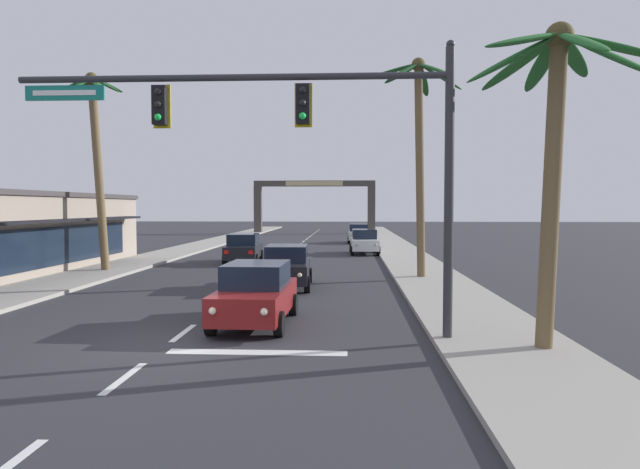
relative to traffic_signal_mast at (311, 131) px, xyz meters
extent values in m
plane|color=#2D2D33|center=(-3.32, -0.53, -5.01)|extent=(220.00, 220.00, 0.00)
cube|color=#9E998E|center=(4.48, 19.47, -4.94)|extent=(3.20, 110.00, 0.14)
cube|color=#9E998E|center=(-11.12, 19.47, -4.94)|extent=(3.20, 110.00, 0.14)
cube|color=silver|center=(-3.32, -3.13, -5.00)|extent=(0.16, 2.00, 0.01)
cube|color=silver|center=(-3.32, 0.72, -5.00)|extent=(0.16, 2.00, 0.01)
cube|color=silver|center=(-3.32, 4.57, -5.00)|extent=(0.16, 2.00, 0.01)
cube|color=silver|center=(-3.32, 8.42, -5.00)|extent=(0.16, 2.00, 0.01)
cube|color=silver|center=(-3.32, 12.27, -5.00)|extent=(0.16, 2.00, 0.01)
cube|color=silver|center=(-3.32, 16.12, -5.00)|extent=(0.16, 2.00, 0.01)
cube|color=silver|center=(-3.32, 19.96, -5.00)|extent=(0.16, 2.00, 0.01)
cube|color=silver|center=(-3.32, 23.81, -5.00)|extent=(0.16, 2.00, 0.01)
cube|color=silver|center=(-3.32, 27.66, -5.00)|extent=(0.16, 2.00, 0.01)
cube|color=silver|center=(-3.32, 31.51, -5.00)|extent=(0.16, 2.00, 0.01)
cube|color=silver|center=(-3.32, 35.36, -5.00)|extent=(0.16, 2.00, 0.01)
cube|color=silver|center=(-3.32, 39.21, -5.00)|extent=(0.16, 2.00, 0.01)
cube|color=silver|center=(-3.32, 43.06, -5.00)|extent=(0.16, 2.00, 0.01)
cube|color=silver|center=(-3.32, 46.91, -5.00)|extent=(0.16, 2.00, 0.01)
cube|color=silver|center=(-3.32, 50.76, -5.00)|extent=(0.16, 2.00, 0.01)
cube|color=silver|center=(-3.32, 54.61, -5.00)|extent=(0.16, 2.00, 0.01)
cube|color=silver|center=(-3.32, 58.46, -5.00)|extent=(0.16, 2.00, 0.01)
cube|color=silver|center=(-3.32, 62.31, -5.00)|extent=(0.16, 2.00, 0.01)
cube|color=silver|center=(-3.32, 66.16, -5.00)|extent=(0.16, 2.00, 0.01)
cube|color=silver|center=(-1.12, -1.13, -5.00)|extent=(4.00, 0.44, 0.01)
cylinder|color=#2D2D33|center=(3.25, 0.00, -1.55)|extent=(0.22, 0.22, 6.92)
cylinder|color=#2D2D33|center=(-1.89, 0.00, 1.27)|extent=(10.28, 0.16, 0.16)
sphere|color=#2D2D33|center=(3.25, 0.00, 1.98)|extent=(0.20, 0.20, 0.20)
cube|color=black|center=(-0.18, -0.02, 0.63)|extent=(0.32, 0.26, 0.92)
sphere|color=black|center=(-0.18, -0.16, 0.93)|extent=(0.17, 0.17, 0.17)
sphere|color=black|center=(-0.18, -0.16, 0.63)|extent=(0.17, 0.17, 0.17)
sphere|color=#1EE54C|center=(-0.18, -0.16, 0.33)|extent=(0.17, 0.17, 0.17)
cube|color=yellow|center=(-0.18, 0.15, 0.63)|extent=(0.42, 0.03, 1.04)
cube|color=black|center=(-3.61, -0.02, 0.63)|extent=(0.32, 0.26, 0.92)
sphere|color=black|center=(-3.61, -0.16, 0.93)|extent=(0.17, 0.17, 0.17)
sphere|color=black|center=(-3.61, -0.16, 0.63)|extent=(0.17, 0.17, 0.17)
sphere|color=#1EE54C|center=(-3.61, -0.16, 0.33)|extent=(0.17, 0.17, 0.17)
cube|color=yellow|center=(-3.61, 0.15, 0.63)|extent=(0.42, 0.03, 1.04)
cube|color=#147A6B|center=(-5.93, 0.00, 0.95)|extent=(1.94, 0.05, 0.36)
cube|color=white|center=(-5.93, -0.02, 0.95)|extent=(1.55, 0.01, 0.12)
cube|color=maroon|center=(-1.64, 1.86, -4.33)|extent=(1.87, 4.34, 0.72)
cube|color=black|center=(-1.64, 2.01, -3.65)|extent=(1.66, 2.24, 0.64)
cylinder|color=black|center=(-0.81, 0.42, -4.69)|extent=(0.24, 0.65, 0.64)
cylinder|color=black|center=(-2.54, 0.46, -4.69)|extent=(0.24, 0.65, 0.64)
cylinder|color=black|center=(-0.74, 3.26, -4.69)|extent=(0.24, 0.65, 0.64)
cylinder|color=black|center=(-2.47, 3.30, -4.69)|extent=(0.24, 0.65, 0.64)
sphere|color=#F9EFC6|center=(-1.08, -0.32, -4.25)|extent=(0.18, 0.18, 0.18)
sphere|color=#F9EFC6|center=(-2.32, -0.29, -4.25)|extent=(0.18, 0.18, 0.18)
cube|color=red|center=(-0.93, 4.00, -4.23)|extent=(0.24, 0.07, 0.20)
cube|color=red|center=(-2.25, 4.04, -4.23)|extent=(0.24, 0.07, 0.20)
cube|color=black|center=(-1.57, 9.03, -4.33)|extent=(1.93, 4.37, 0.72)
cube|color=black|center=(-1.58, 9.18, -3.65)|extent=(1.69, 2.26, 0.64)
cylinder|color=black|center=(-0.65, 7.64, -4.69)|extent=(0.25, 0.65, 0.64)
cylinder|color=black|center=(-2.38, 7.57, -4.69)|extent=(0.25, 0.65, 0.64)
cylinder|color=black|center=(-0.77, 10.48, -4.69)|extent=(0.25, 0.65, 0.64)
cylinder|color=black|center=(-2.49, 10.41, -4.69)|extent=(0.25, 0.65, 0.64)
sphere|color=#F9EFC6|center=(-0.87, 6.88, -4.25)|extent=(0.18, 0.18, 0.18)
sphere|color=#F9EFC6|center=(-2.10, 6.83, -4.25)|extent=(0.18, 0.18, 0.18)
cube|color=red|center=(-1.00, 11.21, -4.23)|extent=(0.24, 0.07, 0.20)
cube|color=red|center=(-2.32, 11.16, -4.23)|extent=(0.24, 0.07, 0.20)
cube|color=black|center=(-5.14, 18.86, -4.33)|extent=(1.99, 4.39, 0.72)
cube|color=black|center=(-5.13, 18.71, -3.65)|extent=(1.71, 2.28, 0.64)
cylinder|color=black|center=(-6.07, 20.23, -4.69)|extent=(0.25, 0.65, 0.64)
cylinder|color=black|center=(-4.35, 20.33, -4.69)|extent=(0.25, 0.65, 0.64)
cylinder|color=black|center=(-5.92, 17.40, -4.69)|extent=(0.25, 0.65, 0.64)
cylinder|color=black|center=(-4.20, 17.49, -4.69)|extent=(0.25, 0.65, 0.64)
sphere|color=#B2B2AD|center=(-5.87, 21.00, -4.25)|extent=(0.18, 0.18, 0.18)
sphere|color=#B2B2AD|center=(-4.63, 21.06, -4.25)|extent=(0.18, 0.18, 0.18)
cube|color=red|center=(-5.68, 16.67, -4.23)|extent=(0.24, 0.07, 0.20)
cube|color=red|center=(-4.36, 16.74, -4.23)|extent=(0.24, 0.07, 0.20)
cube|color=silver|center=(1.95, 25.48, -4.33)|extent=(1.87, 4.35, 0.72)
cube|color=black|center=(1.94, 25.63, -3.65)|extent=(1.66, 2.24, 0.64)
cylinder|color=black|center=(2.85, 24.08, -4.69)|extent=(0.24, 0.65, 0.64)
cylinder|color=black|center=(1.12, 24.04, -4.69)|extent=(0.24, 0.65, 0.64)
cylinder|color=black|center=(2.77, 26.92, -4.69)|extent=(0.24, 0.65, 0.64)
cylinder|color=black|center=(1.05, 26.87, -4.69)|extent=(0.24, 0.65, 0.64)
sphere|color=#B2B2AD|center=(2.63, 23.33, -4.25)|extent=(0.18, 0.18, 0.18)
sphere|color=#B2B2AD|center=(1.39, 23.29, -4.25)|extent=(0.18, 0.18, 0.18)
cube|color=red|center=(2.55, 27.66, -4.23)|extent=(0.24, 0.07, 0.20)
cube|color=red|center=(1.23, 27.62, -4.23)|extent=(0.24, 0.07, 0.20)
cube|color=silver|center=(1.76, 37.41, -4.33)|extent=(1.81, 4.32, 0.72)
cube|color=black|center=(1.77, 37.56, -3.65)|extent=(1.63, 2.22, 0.64)
cylinder|color=black|center=(2.61, 35.98, -4.69)|extent=(0.23, 0.64, 0.64)
cylinder|color=black|center=(0.88, 36.00, -4.69)|extent=(0.23, 0.64, 0.64)
cylinder|color=black|center=(2.64, 38.82, -4.69)|extent=(0.23, 0.64, 0.64)
cylinder|color=black|center=(0.92, 38.84, -4.69)|extent=(0.23, 0.64, 0.64)
sphere|color=#B2B2AD|center=(2.36, 35.23, -4.25)|extent=(0.18, 0.18, 0.18)
sphere|color=#B2B2AD|center=(1.12, 35.25, -4.25)|extent=(0.18, 0.18, 0.18)
cube|color=red|center=(2.45, 39.56, -4.23)|extent=(0.24, 0.06, 0.20)
cube|color=red|center=(1.13, 39.58, -4.23)|extent=(0.24, 0.06, 0.20)
cylinder|color=brown|center=(-11.27, 13.73, -0.33)|extent=(0.93, 0.40, 9.37)
ellipsoid|color=#1E5123|center=(-10.83, 13.69, 4.09)|extent=(1.52, 0.48, 0.86)
ellipsoid|color=#1E5123|center=(-10.98, 14.25, 4.19)|extent=(1.42, 1.36, 0.65)
ellipsoid|color=#1E5123|center=(-11.60, 14.42, 4.04)|extent=(0.52, 1.48, 0.94)
ellipsoid|color=#1E5123|center=(-12.04, 14.34, 4.29)|extent=(1.33, 1.49, 0.46)
ellipsoid|color=#1E5123|center=(-12.29, 13.81, 4.18)|extent=(1.59, 0.56, 0.68)
ellipsoid|color=#1E5123|center=(-11.94, 13.08, 4.20)|extent=(1.17, 1.55, 0.64)
ellipsoid|color=#1E5123|center=(-11.67, 13.03, 4.06)|extent=(0.66, 1.52, 0.90)
ellipsoid|color=#1E5123|center=(-11.07, 13.22, 4.04)|extent=(1.28, 1.34, 0.93)
sphere|color=#4C4223|center=(-11.54, 13.73, 4.40)|extent=(0.60, 0.60, 0.60)
cylinder|color=brown|center=(5.29, -0.88, -1.60)|extent=(0.59, 0.37, 6.83)
ellipsoid|color=#236028|center=(6.53, -1.05, 1.57)|extent=(2.36, 0.73, 0.82)
ellipsoid|color=#236028|center=(6.06, 0.08, 1.67)|extent=(1.67, 2.17, 0.64)
ellipsoid|color=#236028|center=(5.41, 0.24, 1.53)|extent=(0.41, 2.30, 0.91)
ellipsoid|color=#236028|center=(4.81, 0.07, 1.51)|extent=(1.55, 2.16, 0.93)
ellipsoid|color=#236028|center=(4.37, -1.12, 1.36)|extent=(2.21, 0.88, 1.24)
ellipsoid|color=#236028|center=(4.46, -1.55, 1.61)|extent=(2.14, 1.69, 0.75)
ellipsoid|color=#236028|center=(5.44, -1.98, 1.44)|extent=(0.48, 2.26, 1.08)
ellipsoid|color=#236028|center=(6.12, -1.60, 1.28)|extent=(1.77, 1.76, 1.39)
sphere|color=#4C4223|center=(5.40, -0.88, 1.87)|extent=(0.60, 0.60, 0.60)
cylinder|color=brown|center=(4.01, 11.82, -0.33)|extent=(0.57, 0.36, 9.37)
ellipsoid|color=#1E5123|center=(4.82, 11.64, 3.84)|extent=(1.97, 0.78, 1.34)
ellipsoid|color=#1E5123|center=(4.22, 12.75, 3.92)|extent=(1.03, 2.04, 1.19)
ellipsoid|color=#1E5123|center=(3.23, 12.67, 4.22)|extent=(1.68, 1.97, 0.62)
ellipsoid|color=#1E5123|center=(2.85, 12.05, 4.21)|extent=(2.23, 0.84, 0.64)
ellipsoid|color=#1E5123|center=(3.22, 11.09, 3.97)|extent=(1.70, 1.78, 1.10)
ellipsoid|color=#1E5123|center=(4.41, 10.93, 4.02)|extent=(1.38, 2.03, 0.99)
sphere|color=#4C4223|center=(3.91, 11.82, 4.41)|extent=(0.60, 0.60, 0.60)
cube|color=black|center=(-12.27, 10.49, -2.42)|extent=(1.00, 20.09, 0.12)
cube|color=black|center=(-12.70, 10.49, -3.61)|extent=(0.06, 18.90, 1.80)
cube|color=#423D38|center=(-10.23, 55.64, -2.17)|extent=(0.90, 0.90, 5.68)
cube|color=#423D38|center=(3.59, 55.64, -2.17)|extent=(0.90, 0.90, 5.68)
cube|color=#423D38|center=(-3.32, 55.64, 1.03)|extent=(14.72, 0.60, 0.70)
cube|color=tan|center=(-3.32, 55.32, 1.03)|extent=(6.91, 0.08, 0.56)
camera|label=1|loc=(0.91, -13.51, -1.78)|focal=32.02mm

